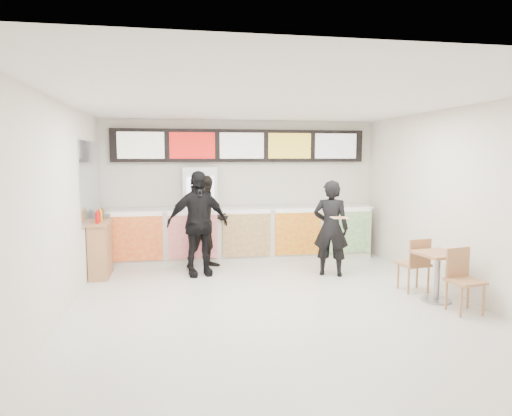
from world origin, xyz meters
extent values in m
plane|color=beige|center=(0.00, 0.00, 0.00)|extent=(7.00, 7.00, 0.00)
plane|color=white|center=(0.00, 0.00, 3.00)|extent=(7.00, 7.00, 0.00)
plane|color=silver|center=(0.00, 3.50, 1.50)|extent=(6.00, 0.00, 6.00)
plane|color=silver|center=(-3.00, 0.00, 1.50)|extent=(0.00, 7.00, 7.00)
plane|color=silver|center=(3.00, 0.00, 1.50)|extent=(0.00, 7.00, 7.00)
cube|color=silver|center=(0.00, 3.10, 0.55)|extent=(5.50, 0.70, 1.10)
cube|color=silver|center=(0.00, 3.10, 1.12)|extent=(5.56, 0.76, 0.04)
cube|color=red|center=(-2.20, 2.72, 0.61)|extent=(0.99, 0.02, 0.90)
cube|color=#DF317C|center=(-1.10, 2.72, 0.61)|extent=(0.99, 0.02, 0.90)
cube|color=brown|center=(0.00, 2.72, 0.61)|extent=(0.99, 0.02, 0.90)
cube|color=yellow|center=(1.10, 2.72, 0.61)|extent=(0.99, 0.02, 0.90)
cube|color=#24902A|center=(2.20, 2.72, 0.61)|extent=(0.99, 0.02, 0.90)
cube|color=black|center=(0.00, 3.42, 2.45)|extent=(5.50, 0.12, 0.70)
cube|color=white|center=(-2.12, 3.35, 2.45)|extent=(0.95, 0.02, 0.55)
cube|color=red|center=(-1.06, 3.35, 2.45)|extent=(0.95, 0.02, 0.55)
cube|color=white|center=(0.00, 3.35, 2.45)|extent=(0.95, 0.02, 0.55)
cube|color=yellow|center=(1.06, 3.35, 2.45)|extent=(0.95, 0.02, 0.55)
cube|color=silver|center=(2.12, 3.35, 2.45)|extent=(0.95, 0.02, 0.55)
cube|color=white|center=(-0.93, 3.12, 1.00)|extent=(0.70, 0.65, 2.00)
cube|color=white|center=(-0.93, 2.78, 1.05)|extent=(0.54, 0.02, 1.50)
cylinder|color=#1A911B|center=(-1.14, 2.82, 0.45)|extent=(0.07, 0.07, 0.22)
cylinder|color=#FF4715|center=(-1.00, 2.82, 0.45)|extent=(0.07, 0.07, 0.22)
cylinder|color=red|center=(-0.86, 2.82, 0.45)|extent=(0.07, 0.07, 0.22)
cylinder|color=#174FAF|center=(-0.72, 2.82, 0.45)|extent=(0.07, 0.07, 0.22)
cylinder|color=#FF4715|center=(-1.14, 2.82, 0.83)|extent=(0.07, 0.07, 0.22)
cylinder|color=red|center=(-1.00, 2.82, 0.83)|extent=(0.07, 0.07, 0.22)
cylinder|color=#174FAF|center=(-0.86, 2.82, 0.83)|extent=(0.07, 0.07, 0.22)
cylinder|color=#1A911B|center=(-0.72, 2.82, 0.83)|extent=(0.07, 0.07, 0.22)
cylinder|color=red|center=(-1.14, 2.82, 1.21)|extent=(0.07, 0.07, 0.22)
cylinder|color=#174FAF|center=(-1.00, 2.82, 1.21)|extent=(0.07, 0.07, 0.22)
cylinder|color=#1A911B|center=(-0.86, 2.82, 1.21)|extent=(0.07, 0.07, 0.22)
cylinder|color=#FF4715|center=(-0.72, 2.82, 1.21)|extent=(0.07, 0.07, 0.22)
cylinder|color=#174FAF|center=(-1.14, 2.82, 1.59)|extent=(0.07, 0.07, 0.22)
cylinder|color=#1A911B|center=(-1.00, 2.82, 1.59)|extent=(0.07, 0.07, 0.22)
cylinder|color=#FF4715|center=(-0.86, 2.82, 1.59)|extent=(0.07, 0.07, 0.22)
cylinder|color=red|center=(-0.72, 2.82, 1.59)|extent=(0.07, 0.07, 0.22)
cube|color=#B2B7BF|center=(-2.99, 2.45, 1.75)|extent=(0.01, 2.00, 1.50)
imported|color=black|center=(1.40, 1.55, 0.89)|extent=(0.77, 0.66, 1.79)
imported|color=black|center=(-0.82, 2.55, 0.92)|extent=(1.08, 0.96, 1.84)
imported|color=black|center=(-1.04, 2.00, 0.98)|extent=(1.22, 0.70, 1.96)
cube|color=beige|center=(1.40, 1.10, 1.15)|extent=(0.28, 0.28, 0.01)
cone|color=#CC7233|center=(1.40, 1.10, 1.16)|extent=(0.36, 0.36, 0.02)
cube|color=tan|center=(2.50, -0.22, 0.74)|extent=(0.70, 0.70, 0.04)
cylinder|color=gray|center=(2.50, -0.22, 0.37)|extent=(0.08, 0.08, 0.73)
cylinder|color=gray|center=(2.50, -0.22, 0.02)|extent=(0.45, 0.45, 0.03)
cube|color=tan|center=(2.59, -0.77, 0.46)|extent=(0.49, 0.49, 0.04)
cube|color=tan|center=(2.59, -0.58, 0.69)|extent=(0.41, 0.10, 0.43)
cube|color=tan|center=(2.41, 0.34, 0.46)|extent=(0.49, 0.49, 0.04)
cube|color=tan|center=(2.41, 0.14, 0.69)|extent=(0.41, 0.10, 0.43)
cube|color=tan|center=(-2.82, 2.23, 0.49)|extent=(0.33, 0.87, 0.98)
cube|color=tan|center=(-2.82, 2.23, 1.00)|extent=(0.37, 0.92, 0.04)
cylinder|color=red|center=(-2.82, 1.99, 1.12)|extent=(0.07, 0.07, 0.20)
cylinder|color=red|center=(-2.82, 2.18, 1.12)|extent=(0.07, 0.07, 0.20)
cylinder|color=yellow|center=(-2.82, 2.36, 1.12)|extent=(0.07, 0.07, 0.20)
cylinder|color=brown|center=(-2.82, 2.54, 1.12)|extent=(0.07, 0.07, 0.20)
camera|label=1|loc=(-1.44, -6.45, 2.23)|focal=32.00mm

